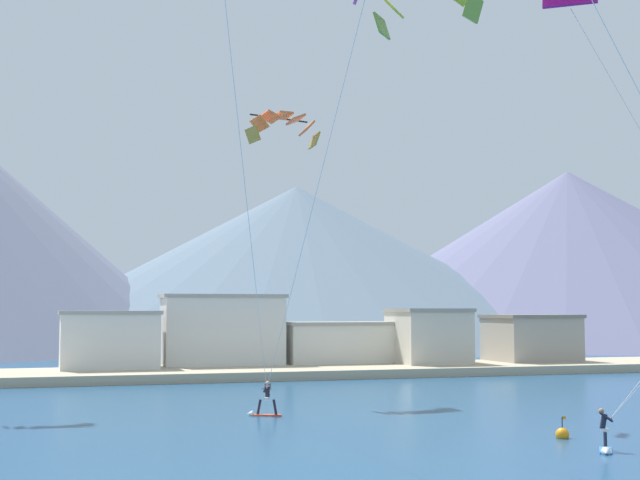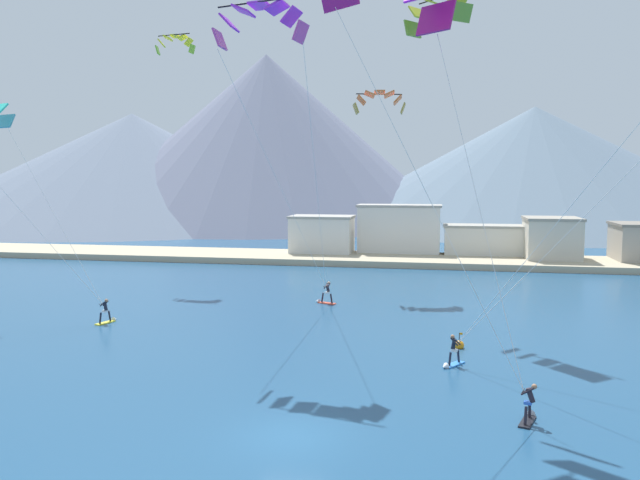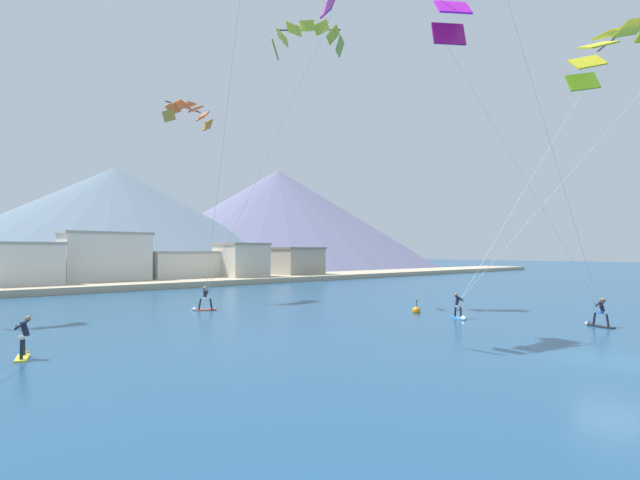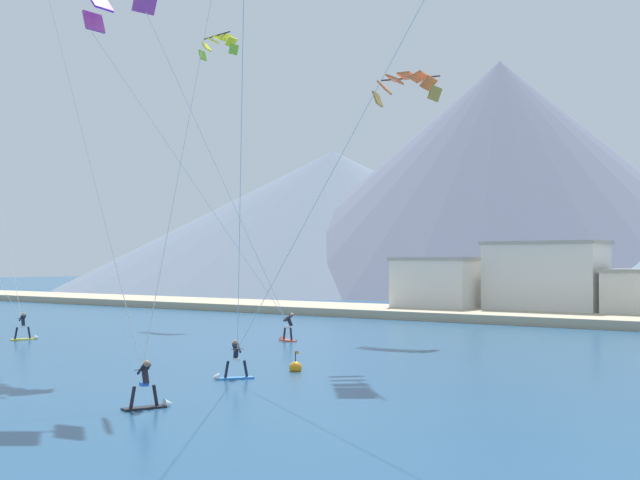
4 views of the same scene
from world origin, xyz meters
name	(u,v)px [view 4 (image 4 of 4)]	position (x,y,z in m)	size (l,w,h in m)	color
kitesurfer_near_lead	(26,331)	(-16.48, 15.75, 0.51)	(0.89, 1.78, 1.75)	yellow
kitesurfer_near_trail	(151,394)	(9.02, 3.29, 0.48)	(0.92, 1.78, 1.69)	black
kitesurfer_mid_center	(287,332)	(-3.35, 25.04, 0.55)	(1.77, 0.97, 1.77)	#E54C33
kitesurfer_far_left	(231,368)	(6.08, 10.19, 0.46)	(1.30, 1.67, 1.67)	#337FDB
parafoil_kite_distant_high_outer	(219,44)	(-20.42, 36.57, 22.96)	(4.02, 1.09, 1.89)	#75BD2C
parafoil_kite_distant_low_drift	(406,85)	(-0.09, 33.52, 16.56)	(4.69, 2.34, 2.04)	#A5852E
race_marker_buoy	(295,368)	(6.56, 13.80, 0.16)	(0.56, 0.56, 1.02)	orange
shoreline_strip	(518,317)	(0.00, 50.13, 0.35)	(180.00, 10.00, 0.70)	tan
shore_building_harbour_front	(545,279)	(0.38, 54.66, 3.27)	(10.22, 4.50, 6.52)	silver
shore_building_quay_west	(439,286)	(-8.91, 52.88, 2.60)	(7.69, 5.20, 5.17)	silver
mountain_peak_west_ridge	(500,175)	(-33.42, 114.68, 18.63)	(85.16, 85.16, 37.26)	slate
mountain_peak_far_spur	(333,220)	(-63.49, 109.70, 12.17)	(96.16, 96.16, 24.35)	slate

